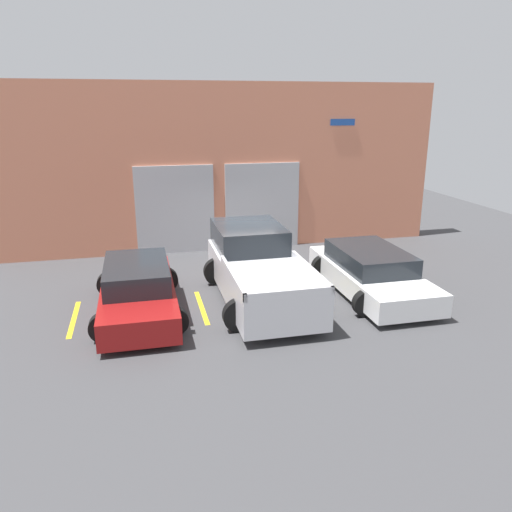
{
  "coord_description": "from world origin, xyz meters",
  "views": [
    {
      "loc": [
        -2.9,
        -13.77,
        4.92
      ],
      "look_at": [
        0.0,
        -1.6,
        1.1
      ],
      "focal_mm": 35.0,
      "sensor_mm": 36.0,
      "label": 1
    }
  ],
  "objects": [
    {
      "name": "pickup_truck",
      "position": [
        0.0,
        -1.8,
        0.81
      ],
      "size": [
        2.51,
        5.06,
        1.73
      ],
      "color": "silver",
      "rests_on": "ground"
    },
    {
      "name": "parking_stripe_left",
      "position": [
        -1.53,
        -2.1,
        0.0
      ],
      "size": [
        0.12,
        2.2,
        0.01
      ],
      "primitive_type": "cube",
      "color": "gold",
      "rests_on": "ground"
    },
    {
      "name": "sedan_white",
      "position": [
        3.07,
        -2.07,
        0.57
      ],
      "size": [
        2.28,
        4.69,
        1.2
      ],
      "color": "white",
      "rests_on": "ground"
    },
    {
      "name": "parking_stripe_far_left",
      "position": [
        -4.6,
        -2.1,
        0.0
      ],
      "size": [
        0.12,
        2.2,
        0.01
      ],
      "primitive_type": "cube",
      "color": "gold",
      "rests_on": "ground"
    },
    {
      "name": "shophouse_building",
      "position": [
        -0.0,
        3.29,
        2.79
      ],
      "size": [
        15.25,
        0.68,
        5.65
      ],
      "color": "#D17A5B",
      "rests_on": "ground"
    },
    {
      "name": "parking_stripe_centre",
      "position": [
        1.53,
        -2.1,
        0.0
      ],
      "size": [
        0.12,
        2.2,
        0.01
      ],
      "primitive_type": "cube",
      "color": "gold",
      "rests_on": "ground"
    },
    {
      "name": "ground_plane",
      "position": [
        0.0,
        0.0,
        0.0
      ],
      "size": [
        28.0,
        28.0,
        0.0
      ],
      "primitive_type": "plane",
      "color": "#3D3D3F"
    },
    {
      "name": "parking_stripe_right",
      "position": [
        4.6,
        -2.1,
        0.0
      ],
      "size": [
        0.12,
        2.2,
        0.01
      ],
      "primitive_type": "cube",
      "color": "gold",
      "rests_on": "ground"
    },
    {
      "name": "sedan_side",
      "position": [
        -3.07,
        -2.07,
        0.59
      ],
      "size": [
        2.14,
        4.5,
        1.26
      ],
      "color": "maroon",
      "rests_on": "ground"
    }
  ]
}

